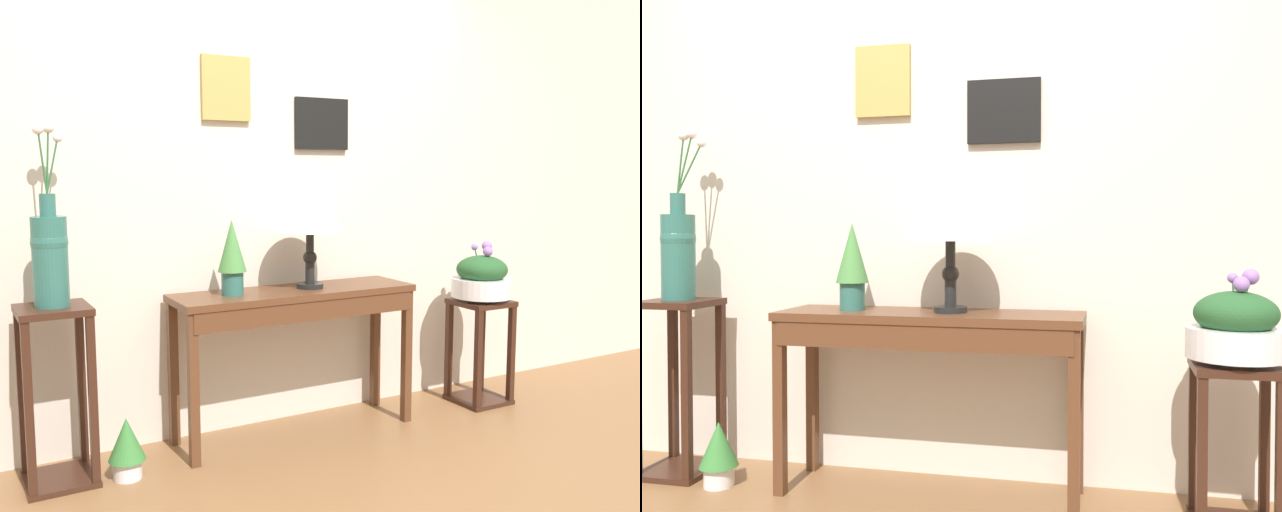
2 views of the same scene
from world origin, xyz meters
TOP-DOWN VIEW (x-y plane):
  - back_wall_with_art at (0.00, 1.37)m, footprint 9.00×0.13m
  - console_table at (0.08, 1.07)m, footprint 1.29×0.37m
  - table_lamp at (0.18, 1.09)m, footprint 0.37×0.37m
  - potted_plant_on_console at (-0.26, 1.09)m, footprint 0.14×0.14m
  - pedestal_stand_left at (-1.11, 1.08)m, footprint 0.30×0.30m
  - flower_vase_tall_left at (-1.10, 1.08)m, footprint 0.17×0.19m
  - pedestal_stand_right at (1.28, 0.99)m, footprint 0.30×0.30m
  - planter_bowl_wide_right at (1.28, 0.99)m, footprint 0.35×0.35m
  - potted_plant_floor at (-0.83, 0.97)m, footprint 0.17×0.17m

SIDE VIEW (x-z plane):
  - potted_plant_floor at x=-0.83m, z-range 0.01..0.30m
  - pedestal_stand_right at x=1.28m, z-range 0.00..0.63m
  - pedestal_stand_left at x=-1.11m, z-range 0.00..0.80m
  - console_table at x=0.08m, z-range 0.27..1.05m
  - planter_bowl_wide_right at x=1.28m, z-range 0.58..0.93m
  - potted_plant_on_console at x=-0.26m, z-range 0.79..1.17m
  - flower_vase_tall_left at x=-1.10m, z-range 0.65..1.45m
  - table_lamp at x=0.18m, z-range 0.91..1.42m
  - back_wall_with_art at x=0.00m, z-range 0.00..2.80m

